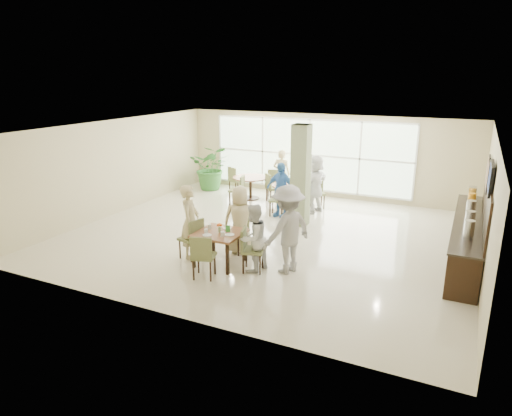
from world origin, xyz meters
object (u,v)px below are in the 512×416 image
at_px(main_table, 220,236).
at_px(teen_far, 240,220).
at_px(adult_standing, 282,174).
at_px(adult_b, 315,184).
at_px(potted_plant, 212,167).
at_px(round_table_left, 251,182).
at_px(round_table_right, 290,190).
at_px(teen_left, 190,221).
at_px(adult_a, 281,190).
at_px(teen_standing, 288,229).
at_px(teen_right, 253,238).
at_px(buffet_counter, 468,236).

height_order(main_table, teen_far, teen_far).
distance_m(teen_far, adult_standing, 5.16).
xyz_separation_m(main_table, adult_b, (0.59, 4.71, 0.22)).
bearing_deg(main_table, potted_plant, 122.39).
height_order(round_table_left, round_table_right, same).
height_order(teen_left, teen_far, teen_left).
bearing_deg(teen_left, teen_far, -68.38).
bearing_deg(adult_a, round_table_right, 103.92).
relative_size(round_table_left, teen_standing, 0.63).
height_order(potted_plant, adult_standing, adult_standing).
bearing_deg(potted_plant, teen_right, -52.18).
bearing_deg(main_table, round_table_right, 92.79).
bearing_deg(adult_a, round_table_left, 149.59).
distance_m(adult_a, adult_b, 1.14).
xyz_separation_m(round_table_right, adult_standing, (-0.74, 1.08, 0.24)).
height_order(round_table_left, potted_plant, potted_plant).
relative_size(potted_plant, teen_left, 0.95).
bearing_deg(adult_b, teen_far, 5.44).
distance_m(round_table_right, adult_b, 0.88).
bearing_deg(teen_right, teen_far, -122.98).
xyz_separation_m(round_table_left, teen_left, (1.02, -5.18, 0.26)).
xyz_separation_m(teen_right, adult_standing, (-1.79, 5.85, 0.09)).
bearing_deg(adult_b, teen_right, 15.65).
xyz_separation_m(teen_left, teen_far, (0.90, 0.73, -0.05)).
xyz_separation_m(potted_plant, teen_left, (2.88, -5.74, 0.04)).
height_order(main_table, round_table_right, same).
relative_size(teen_standing, adult_a, 1.17).
relative_size(adult_a, adult_b, 0.92).
bearing_deg(adult_a, potted_plant, 160.48).
relative_size(round_table_left, adult_standing, 0.72).
distance_m(round_table_right, teen_left, 4.75).
bearing_deg(buffet_counter, teen_far, -159.16).
height_order(buffet_counter, teen_right, buffet_counter).
distance_m(adult_b, adult_standing, 1.95).
height_order(teen_right, adult_b, adult_b).
bearing_deg(adult_standing, teen_right, 102.95).
relative_size(buffet_counter, teen_far, 2.91).
bearing_deg(potted_plant, round_table_left, -16.86).
relative_size(buffet_counter, adult_b, 2.66).
distance_m(main_table, round_table_right, 4.80).
xyz_separation_m(round_table_right, buffet_counter, (5.16, -2.13, -0.03)).
bearing_deg(teen_standing, buffet_counter, 149.86).
bearing_deg(round_table_left, buffet_counter, -21.03).
height_order(main_table, adult_b, adult_b).
relative_size(main_table, buffet_counter, 0.21).
distance_m(round_table_left, teen_left, 5.29).
xyz_separation_m(round_table_right, teen_left, (-0.59, -4.71, 0.27)).
xyz_separation_m(main_table, adult_standing, (-0.97, 5.87, 0.16)).
xyz_separation_m(main_table, buffet_counter, (4.92, 2.66, -0.11)).
xyz_separation_m(round_table_right, teen_far, (0.31, -3.97, 0.22)).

